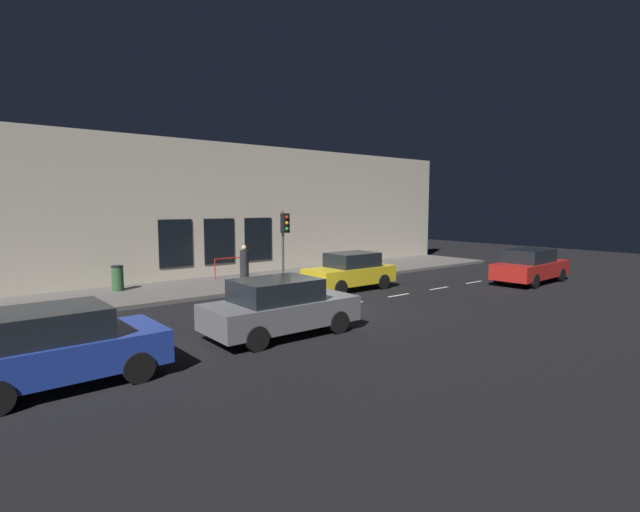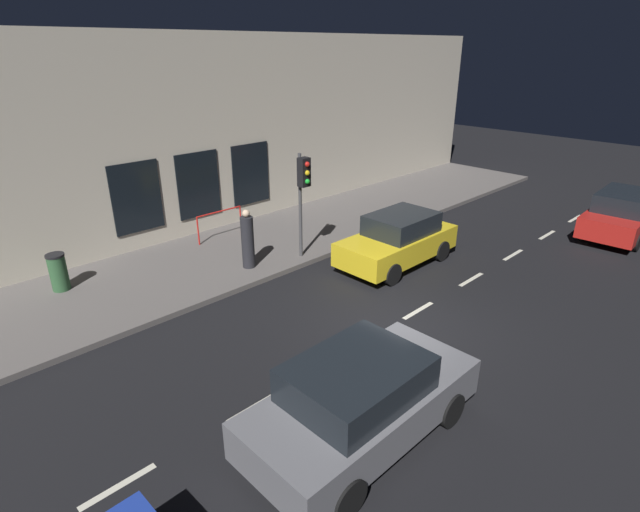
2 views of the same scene
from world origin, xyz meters
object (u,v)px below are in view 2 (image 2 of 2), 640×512
object	(u,v)px
trash_bin	(58,272)
parked_car_2	(623,213)
parked_car_0	(361,399)
traffic_light	(303,183)
parked_car_1	(398,240)
pedestrian_0	(248,241)

from	to	relation	value
trash_bin	parked_car_2	bearing A→B (deg)	-119.52
parked_car_0	parked_car_2	bearing A→B (deg)	90.82
traffic_light	parked_car_0	world-z (taller)	traffic_light
traffic_light	parked_car_0	size ratio (longest dim) A/B	0.75
parked_car_0	parked_car_1	bearing A→B (deg)	122.97
parked_car_0	trash_bin	xyz separation A→B (m)	(9.13, 1.78, -0.13)
parked_car_2	trash_bin	bearing A→B (deg)	-122.71
parked_car_0	pedestrian_0	xyz separation A→B (m)	(6.81, -2.74, 0.18)
parked_car_2	traffic_light	bearing A→B (deg)	-125.23
parked_car_2	pedestrian_0	xyz separation A→B (m)	(6.64, 11.32, 0.18)
pedestrian_0	traffic_light	bearing A→B (deg)	-5.88
parked_car_1	parked_car_2	xyz separation A→B (m)	(-3.93, -7.72, 0.00)
traffic_light	parked_car_2	xyz separation A→B (m)	(-6.04, -9.65, -1.72)
parked_car_1	parked_car_2	world-z (taller)	same
traffic_light	pedestrian_0	world-z (taller)	traffic_light
traffic_light	trash_bin	distance (m)	7.09
parked_car_1	parked_car_2	distance (m)	8.66
traffic_light	parked_car_1	xyz separation A→B (m)	(-2.12, -1.94, -1.73)
trash_bin	pedestrian_0	bearing A→B (deg)	-117.23
pedestrian_0	parked_car_1	bearing A→B (deg)	-23.04
parked_car_0	pedestrian_0	size ratio (longest dim) A/B	2.42
parked_car_1	trash_bin	size ratio (longest dim) A/B	3.88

